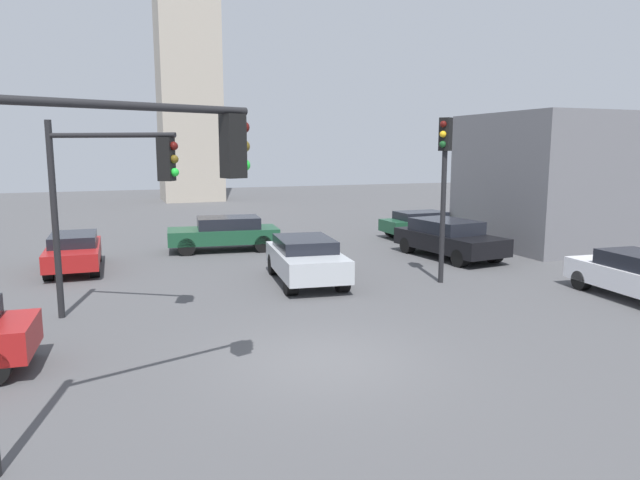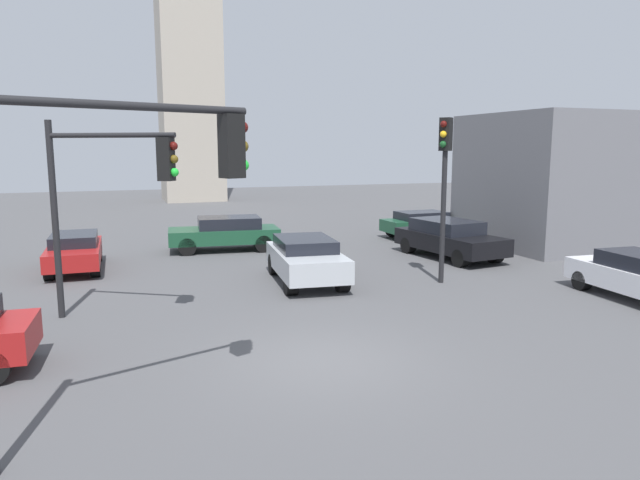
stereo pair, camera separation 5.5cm
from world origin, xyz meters
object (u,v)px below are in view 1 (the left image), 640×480
(car_1, at_px, (448,238))
(car_3, at_px, (225,232))
(car_6, at_px, (306,258))
(car_0, at_px, (74,251))
(car_8, at_px, (423,223))
(traffic_light_2, at_px, (444,169))
(car_5, at_px, (638,275))
(traffic_light_1, at_px, (120,189))
(traffic_light_0, at_px, (110,182))

(car_1, distance_m, car_3, 9.09)
(car_3, bearing_deg, car_6, 106.92)
(car_0, relative_size, car_8, 1.05)
(traffic_light_2, bearing_deg, car_1, -160.81)
(car_3, xyz_separation_m, car_5, (9.22, -11.96, -0.05))
(car_1, height_order, car_5, car_1)
(car_5, bearing_deg, car_0, 60.76)
(car_8, bearing_deg, car_3, -179.24)
(car_1, relative_size, car_8, 1.21)
(traffic_light_2, relative_size, car_5, 1.26)
(car_3, relative_size, car_5, 1.14)
(traffic_light_2, height_order, car_3, traffic_light_2)
(traffic_light_2, height_order, car_1, traffic_light_2)
(car_3, distance_m, car_6, 6.77)
(car_5, height_order, car_6, car_6)
(car_6, bearing_deg, car_0, -117.02)
(car_1, xyz_separation_m, car_8, (1.75, 4.83, -0.09))
(traffic_light_1, distance_m, car_3, 15.88)
(car_3, distance_m, car_5, 15.10)
(car_1, bearing_deg, traffic_light_0, -77.49)
(traffic_light_1, bearing_deg, car_5, -6.18)
(traffic_light_2, xyz_separation_m, car_1, (2.60, 3.56, -2.80))
(car_1, height_order, car_6, car_1)
(traffic_light_0, height_order, car_5, traffic_light_0)
(traffic_light_2, relative_size, car_0, 1.22)
(traffic_light_0, height_order, traffic_light_2, traffic_light_2)
(traffic_light_0, xyz_separation_m, car_6, (5.71, 2.29, -2.64))
(traffic_light_2, height_order, car_6, traffic_light_2)
(car_6, bearing_deg, traffic_light_0, -61.49)
(traffic_light_0, relative_size, car_1, 1.00)
(car_6, xyz_separation_m, car_8, (8.34, 6.84, -0.08))
(traffic_light_1, xyz_separation_m, car_5, (13.63, 3.02, -2.93))
(car_0, xyz_separation_m, car_8, (15.28, 2.22, -0.00))
(traffic_light_0, bearing_deg, car_1, 51.01)
(traffic_light_2, bearing_deg, car_3, -92.21)
(car_1, distance_m, car_6, 6.88)
(traffic_light_0, xyz_separation_m, car_5, (13.69, -3.02, -2.70))
(traffic_light_2, relative_size, car_6, 1.17)
(traffic_light_1, xyz_separation_m, car_6, (5.65, 8.33, -2.87))
(traffic_light_0, relative_size, car_3, 1.05)
(car_5, distance_m, car_8, 12.16)
(car_1, height_order, car_3, car_1)
(car_5, height_order, car_8, car_5)
(traffic_light_1, bearing_deg, car_3, 54.91)
(car_0, distance_m, car_5, 17.92)
(traffic_light_1, height_order, car_8, traffic_light_1)
(car_5, relative_size, car_6, 0.93)
(car_6, relative_size, car_8, 1.10)
(car_0, distance_m, car_3, 6.06)
(car_6, bearing_deg, car_5, 62.98)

